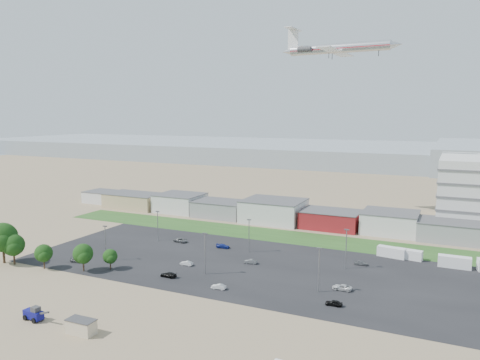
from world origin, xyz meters
The scene contains 32 objects.
ground centered at (0.00, 0.00, 0.00)m, with size 700.00×700.00×0.00m, color #806C51.
parking_lot centered at (5.00, 20.00, 0.01)m, with size 120.00×50.00×0.01m, color black.
grass_strip centered at (0.00, 52.00, 0.01)m, with size 160.00×16.00×0.02m, color #274E1D.
hills_backdrop centered at (40.00, 315.00, 4.50)m, with size 700.00×200.00×9.00m, color gray, non-canonical shape.
building_row centered at (-17.00, 71.00, 4.00)m, with size 170.00×20.00×8.00m, color silver, non-canonical shape.
portable_shed centered at (-5.49, -29.24, 1.38)m, with size 5.50×2.85×2.77m, color beige, non-canonical shape.
telehandler centered at (-18.23, -28.80, 1.44)m, with size 6.92×2.31×2.89m, color #0C0D64, non-canonical shape.
box_trailer_a centered at (40.14, 43.37, 1.44)m, with size 7.67×2.40×2.88m, color silver, non-canonical shape.
box_trailer_b centered at (44.73, 43.49, 1.36)m, with size 7.26×2.27×2.72m, color silver, non-canonical shape.
box_trailer_c centered at (56.40, 40.95, 1.52)m, with size 8.12×2.54×3.04m, color silver, non-canonical shape.
tree_far_left centered at (-54.55, -6.58, 6.30)m, with size 8.40×8.40×12.61m, color black, non-canonical shape.
tree_left centered at (-51.03, -6.21, 4.72)m, with size 6.30×6.30×9.44m, color black, non-canonical shape.
tree_mid centered at (-40.87, -5.44, 3.70)m, with size 4.93×4.93×7.40m, color black, non-canonical shape.
tree_right centered at (-30.14, -2.56, 4.09)m, with size 5.46×5.46×8.18m, color black, non-canonical shape.
tree_near centered at (-24.98, 1.66, 3.03)m, with size 4.04×4.04×6.06m, color black, non-canonical shape.
lightpole_front_l centered at (-30.97, 6.92, 4.90)m, with size 1.15×0.48×9.80m, color slate, non-canonical shape.
lightpole_front_m centered at (-0.67, 8.70, 5.33)m, with size 1.25×0.52×10.66m, color slate, non-canonical shape.
lightpole_front_r centered at (28.54, 9.14, 5.17)m, with size 1.22×0.51×10.33m, color slate, non-canonical shape.
lightpole_back_l centered at (-29.75, 29.93, 4.80)m, with size 1.13×0.47×9.61m, color slate, non-canonical shape.
lightpole_back_m centered at (1.59, 30.92, 4.88)m, with size 1.15×0.48×9.77m, color slate, non-canonical shape.
lightpole_back_r centered at (30.55, 28.04, 5.26)m, with size 1.24×0.52×10.52m, color slate, non-canonical shape.
airliner centered at (12.30, 90.44, 64.84)m, with size 46.76×31.88×13.82m, color silver, non-canonical shape.
parked_car_0 centered at (33.11, 12.61, 0.62)m, with size 2.06×4.47×1.24m, color silver.
parked_car_2 centered at (33.59, 2.97, 0.61)m, with size 1.45×3.59×1.22m, color black.
parked_car_3 centered at (-7.84, 2.88, 0.62)m, with size 1.75×4.30×1.25m, color black.
parked_car_4 centered at (-8.57, 12.62, 0.59)m, with size 1.24×3.55×1.17m, color silver.
parked_car_6 centered at (-7.13, 31.25, 0.61)m, with size 1.71×4.21×1.22m, color navy.
parked_car_7 centered at (6.38, 21.21, 0.58)m, with size 1.24×3.54×1.17m, color #595B5E.
parked_car_8 centered at (33.75, 32.62, 0.61)m, with size 1.43×3.56×1.21m, color #595B5E.
parked_car_9 centered at (-22.21, 31.40, 0.64)m, with size 2.11×4.57×1.27m, color #595B5E.
parked_car_10 centered at (-37.15, 2.23, 0.57)m, with size 1.60×3.93×1.14m, color #595B5E.
parked_car_13 centered at (7.12, 1.11, 0.57)m, with size 1.21×3.48×1.15m, color silver.
Camera 1 is at (55.35, -90.56, 40.13)m, focal length 35.00 mm.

